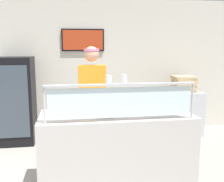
{
  "coord_description": "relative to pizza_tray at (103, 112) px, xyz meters",
  "views": [
    {
      "loc": [
        0.38,
        -2.71,
        1.76
      ],
      "look_at": [
        0.87,
        0.41,
        1.23
      ],
      "focal_mm": 42.58,
      "sensor_mm": 36.0,
      "label": 1
    }
  ],
  "objects": [
    {
      "name": "drink_fridge",
      "position": [
        -1.38,
        1.82,
        -0.18
      ],
      "size": [
        0.64,
        0.65,
        1.58
      ],
      "color": "black",
      "rests_on": "ground"
    },
    {
      "name": "pepper_flake_shaker",
      "position": [
        0.18,
        -0.36,
        0.44
      ],
      "size": [
        0.06,
        0.06,
        0.1
      ],
      "color": "white",
      "rests_on": "sneeze_guard"
    },
    {
      "name": "pizza_server",
      "position": [
        0.02,
        -0.02,
        0.02
      ],
      "size": [
        0.12,
        0.29,
        0.01
      ],
      "primitive_type": "cube",
      "rotation": [
        0.0,
        0.0,
        0.17
      ],
      "color": "#ADAFB7",
      "rests_on": "pizza_tray"
    },
    {
      "name": "ground_plane",
      "position": [
        0.15,
        0.58,
        -0.97
      ],
      "size": [
        12.0,
        12.0,
        0.0
      ],
      "primitive_type": "plane",
      "color": "gray",
      "rests_on": "ground"
    },
    {
      "name": "shop_rear_unit",
      "position": [
        0.15,
        2.27,
        0.39
      ],
      "size": [
        6.24,
        0.13,
        2.7
      ],
      "color": "beige",
      "rests_on": "ground"
    },
    {
      "name": "parmesan_shaker",
      "position": [
        0.01,
        -0.36,
        0.44
      ],
      "size": [
        0.06,
        0.06,
        0.09
      ],
      "color": "white",
      "rests_on": "sneeze_guard"
    },
    {
      "name": "pizza_box_stack",
      "position": [
        1.82,
        1.78,
        0.06
      ],
      "size": [
        0.44,
        0.42,
        0.31
      ],
      "color": "tan",
      "rests_on": "prep_shelf"
    },
    {
      "name": "serving_counter",
      "position": [
        0.15,
        -0.05,
        -0.49
      ],
      "size": [
        1.84,
        0.74,
        0.95
      ],
      "primitive_type": "cube",
      "color": "#BCB7B2",
      "rests_on": "ground"
    },
    {
      "name": "pizza_tray",
      "position": [
        0.0,
        0.0,
        0.0
      ],
      "size": [
        0.5,
        0.5,
        0.04
      ],
      "color": "#9EA0A8",
      "rests_on": "serving_counter"
    },
    {
      "name": "sneeze_guard",
      "position": [
        0.15,
        -0.36,
        0.25
      ],
      "size": [
        1.66,
        0.06,
        0.41
      ],
      "color": "#B2B5BC",
      "rests_on": "serving_counter"
    },
    {
      "name": "prep_shelf",
      "position": [
        1.82,
        1.78,
        -0.53
      ],
      "size": [
        0.7,
        0.55,
        0.87
      ],
      "primitive_type": "cube",
      "color": "#B7BABF",
      "rests_on": "ground"
    },
    {
      "name": "worker_figure",
      "position": [
        -0.09,
        0.58,
        0.04
      ],
      "size": [
        0.41,
        0.5,
        1.76
      ],
      "color": "#23232D",
      "rests_on": "ground"
    }
  ]
}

